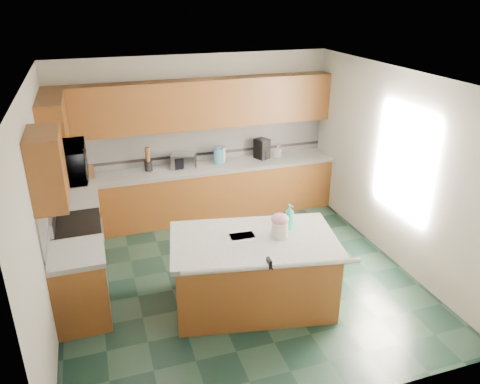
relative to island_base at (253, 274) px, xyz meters
name	(u,v)px	position (x,y,z in m)	size (l,w,h in m)	color
floor	(238,278)	(-0.02, 0.59, -0.43)	(4.60, 4.60, 0.00)	black
ceiling	(237,78)	(-0.02, 0.59, 2.27)	(4.60, 4.60, 0.00)	white
wall_back	(195,136)	(-0.02, 2.91, 0.92)	(4.60, 0.04, 2.70)	silver
wall_front	(323,292)	(-0.02, -1.73, 0.92)	(4.60, 0.04, 2.70)	silver
wall_left	(39,212)	(-2.34, 0.59, 0.92)	(0.04, 4.60, 2.70)	silver
wall_right	(395,167)	(2.30, 0.59, 0.92)	(0.04, 4.60, 2.70)	silver
back_base_cab	(202,193)	(-0.02, 2.59, 0.00)	(4.60, 0.60, 0.86)	#341B09
back_countertop	(201,168)	(-0.02, 2.59, 0.46)	(4.60, 0.64, 0.06)	white
back_upper_cab	(197,104)	(-0.02, 2.72, 1.51)	(4.60, 0.33, 0.78)	#341B09
back_backsplash	(196,143)	(-0.02, 2.88, 0.81)	(4.60, 0.02, 0.63)	silver
back_accent_band	(197,155)	(-0.02, 2.87, 0.61)	(4.60, 0.01, 0.05)	black
left_base_cab_rear	(79,229)	(-2.02, 1.88, 0.00)	(0.60, 0.82, 0.86)	#341B09
left_counter_rear	(75,201)	(-2.02, 1.88, 0.46)	(0.64, 0.82, 0.06)	white
left_base_cab_front	(81,288)	(-2.02, 0.35, 0.00)	(0.60, 0.72, 0.86)	#341B09
left_counter_front	(75,254)	(-2.02, 0.35, 0.46)	(0.64, 0.72, 0.06)	white
left_backsplash	(47,202)	(-2.30, 1.14, 0.81)	(0.02, 2.30, 0.63)	silver
left_accent_band	(50,216)	(-2.30, 1.14, 0.61)	(0.01, 2.30, 0.05)	black
left_upper_cab_rear	(53,127)	(-2.15, 2.01, 1.51)	(0.33, 1.09, 0.78)	#341B09
left_upper_cab_front	(47,168)	(-2.15, 0.35, 1.51)	(0.33, 0.72, 0.78)	#341B09
range_body	(80,256)	(-2.02, 1.09, 0.01)	(0.60, 0.76, 0.88)	#B7B7BC
range_oven_door	(103,255)	(-1.73, 1.09, -0.03)	(0.02, 0.68, 0.55)	black
range_cooktop	(75,224)	(-2.02, 1.09, 0.47)	(0.62, 0.78, 0.04)	black
range_handle	(102,229)	(-1.70, 1.09, 0.35)	(0.02, 0.02, 0.66)	#B7B7BC
range_backguard	(52,219)	(-2.28, 1.09, 0.59)	(0.06, 0.76, 0.18)	#B7B7BC
microwave	(65,163)	(-2.02, 1.09, 1.30)	(0.73, 0.50, 0.41)	#B7B7BC
island_base	(253,274)	(0.00, 0.00, 0.00)	(1.87, 1.07, 0.86)	#341B09
island_top	(254,241)	(0.00, 0.00, 0.46)	(1.97, 1.17, 0.06)	white
island_bullnose	(272,267)	(0.00, -0.58, 0.46)	(0.06, 0.06, 1.97)	white
treat_jar	(280,229)	(0.31, -0.05, 0.59)	(0.19, 0.19, 0.20)	beige
treat_jar_lid	(280,219)	(0.31, -0.05, 0.73)	(0.21, 0.21, 0.13)	pink
treat_jar_knob	(280,216)	(0.31, -0.05, 0.77)	(0.02, 0.02, 0.07)	tan
treat_jar_knob_end_l	(277,216)	(0.27, -0.05, 0.77)	(0.04, 0.04, 0.04)	tan
treat_jar_knob_end_r	(283,215)	(0.34, -0.05, 0.77)	(0.04, 0.04, 0.04)	tan
soap_bottle_island	(289,217)	(0.50, 0.12, 0.65)	(0.12, 0.12, 0.32)	#24B69B
paper_sheet_a	(242,237)	(-0.11, 0.09, 0.49)	(0.30, 0.23, 0.00)	white
paper_sheet_b	(242,235)	(-0.11, 0.13, 0.49)	(0.29, 0.22, 0.00)	white
clamp_body	(269,263)	(-0.03, -0.56, 0.50)	(0.03, 0.11, 0.10)	black
clamp_handle	(271,268)	(-0.03, -0.63, 0.48)	(0.02, 0.02, 0.08)	black
knife_block	(90,172)	(-1.77, 2.64, 0.59)	(0.11, 0.09, 0.21)	#472814
utensil_crock	(148,166)	(-0.87, 2.67, 0.57)	(0.13, 0.13, 0.16)	black
utensil_bundle	(147,155)	(-0.87, 2.67, 0.76)	(0.07, 0.07, 0.23)	#472814
toaster_oven	(184,161)	(-0.29, 2.64, 0.60)	(0.39, 0.27, 0.23)	#B7B7BC
toaster_oven_door	(185,163)	(-0.29, 2.51, 0.60)	(0.35, 0.01, 0.19)	black
paper_towel	(222,155)	(0.39, 2.69, 0.63)	(0.12, 0.12, 0.27)	white
paper_towel_base	(222,162)	(0.39, 2.69, 0.50)	(0.18, 0.18, 0.01)	#B7B7BC
water_jug	(219,156)	(0.31, 2.65, 0.62)	(0.16, 0.16, 0.27)	teal
water_jug_neck	(218,147)	(0.31, 2.65, 0.78)	(0.08, 0.08, 0.04)	teal
coffee_maker	(262,149)	(1.10, 2.67, 0.66)	(0.20, 0.22, 0.35)	black
coffee_carafe	(263,155)	(1.10, 2.62, 0.56)	(0.14, 0.14, 0.14)	black
soap_bottle_back	(278,151)	(1.39, 2.64, 0.60)	(0.10, 0.10, 0.22)	white
soap_back_cap	(278,144)	(1.39, 2.64, 0.72)	(0.02, 0.02, 0.03)	red
window_light_proxy	(404,162)	(2.27, 0.39, 1.07)	(0.02, 1.40, 1.10)	white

